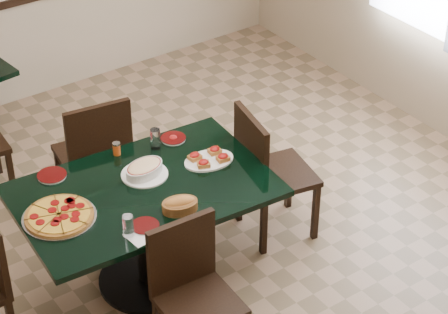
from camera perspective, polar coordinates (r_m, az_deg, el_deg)
floor at (r=5.86m, az=-1.17°, el=-7.19°), size 5.50×5.50×0.00m
main_table at (r=5.41m, az=-5.18°, el=-3.59°), size 1.60×1.09×0.75m
chair_far at (r=6.02m, az=-8.38°, el=0.34°), size 0.51×0.51×0.97m
chair_near at (r=4.97m, az=-2.11°, el=-8.45°), size 0.44×0.44×0.90m
chair_right at (r=5.81m, az=2.77°, el=-0.71°), size 0.53×0.53×0.97m
pepperoni_pizza at (r=5.12m, az=-10.71°, el=-3.80°), size 0.43×0.43×0.04m
lasagna_casserole at (r=5.38m, az=-5.23°, el=-0.80°), size 0.29×0.29×0.09m
bread_basket at (r=5.09m, az=-2.90°, el=-3.13°), size 0.25×0.20×0.09m
bruschetta_platter at (r=5.50m, az=-1.00°, el=-0.09°), size 0.36×0.27×0.05m
side_plate_near at (r=5.00m, az=-5.18°, el=-4.52°), size 0.16×0.16×0.02m
side_plate_far_r at (r=5.73m, az=-3.33°, el=1.23°), size 0.16×0.16×0.03m
side_plate_far_l at (r=5.48m, az=-11.18°, el=-1.19°), size 0.18×0.18×0.02m
napkin_setting at (r=4.94m, az=-5.40°, el=-5.13°), size 0.16×0.16×0.01m
water_glass_a at (r=5.62m, az=-4.51°, el=1.19°), size 0.07×0.07×0.14m
water_glass_b at (r=4.91m, az=-6.28°, el=-4.50°), size 0.06×0.06×0.14m
pepper_shaker at (r=5.59m, az=-7.03°, el=0.56°), size 0.05×0.05×0.09m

